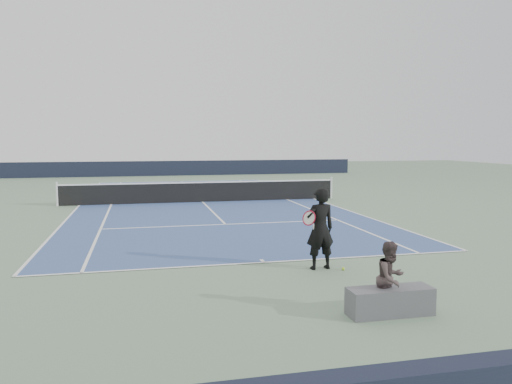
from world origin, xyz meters
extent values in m
plane|color=slate|center=(0.00, 0.00, 0.00)|extent=(80.00, 80.00, 0.00)
cube|color=#374F83|center=(0.00, 0.00, 0.01)|extent=(10.97, 23.77, 0.01)
cylinder|color=silver|center=(-6.40, 0.00, 0.54)|extent=(0.10, 0.10, 1.07)
cylinder|color=silver|center=(6.40, 0.00, 0.54)|extent=(0.10, 0.10, 1.07)
cube|color=black|center=(0.00, 0.00, 0.46)|extent=(12.80, 0.03, 0.90)
cube|color=white|center=(0.00, 0.00, 0.93)|extent=(12.80, 0.04, 0.06)
cube|color=black|center=(0.00, 17.88, 0.60)|extent=(30.00, 0.25, 1.20)
imported|color=black|center=(1.09, -12.69, 0.92)|extent=(0.74, 0.56, 1.85)
torus|color=maroon|center=(0.81, -12.74, 1.18)|extent=(0.34, 0.18, 0.36)
cylinder|color=white|center=(0.81, -12.74, 1.18)|extent=(0.29, 0.14, 0.32)
cylinder|color=white|center=(0.93, -12.71, 0.92)|extent=(0.08, 0.13, 0.27)
sphere|color=#B9E02D|center=(1.56, -12.93, 0.04)|extent=(0.07, 0.07, 0.07)
cube|color=#535358|center=(1.19, -15.77, 0.23)|extent=(1.50, 1.01, 0.46)
imported|color=#453837|center=(1.19, -15.77, 0.63)|extent=(0.74, 0.68, 1.23)
camera|label=1|loc=(-2.81, -23.12, 2.91)|focal=35.00mm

